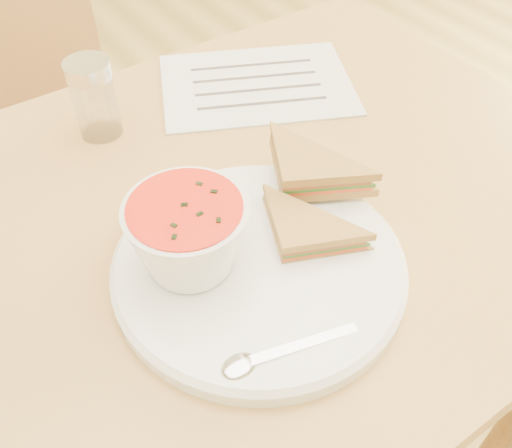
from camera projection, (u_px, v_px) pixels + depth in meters
dining_table at (228, 372)px, 0.94m from camera, size 1.00×0.70×0.75m
chair_far at (75, 145)px, 1.23m from camera, size 0.47×0.47×0.91m
plate at (259, 267)px, 0.60m from camera, size 0.39×0.39×0.02m
soup_bowl at (188, 238)px, 0.56m from camera, size 0.14×0.14×0.08m
sandwich_half_a at (282, 258)px, 0.58m from camera, size 0.13×0.13×0.03m
sandwich_half_b at (283, 193)px, 0.62m from camera, size 0.15×0.15×0.03m
spoon at (292, 349)px, 0.52m from camera, size 0.18×0.07×0.01m
paper_menu at (257, 84)px, 0.85m from camera, size 0.34×0.31×0.00m
condiment_shaker at (94, 99)px, 0.74m from camera, size 0.07×0.07×0.11m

